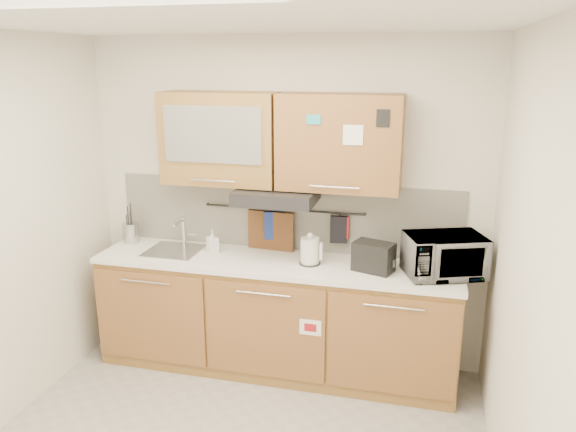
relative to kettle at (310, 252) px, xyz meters
The scene contains 19 objects.
ceiling 1.99m from the kettle, 103.19° to the right, with size 3.20×3.20×0.00m, color white.
wall_back 0.51m from the kettle, 131.17° to the left, with size 3.20×3.20×0.00m, color silver.
wall_right 1.80m from the kettle, 41.81° to the right, with size 3.00×3.00×0.00m, color silver.
base_cabinet 0.67m from the kettle, behind, with size 2.80×0.64×0.88m.
countertop 0.30m from the kettle, behind, with size 2.82×0.62×0.04m, color white.
backsplash 0.45m from the kettle, 132.27° to the left, with size 2.80×0.02×0.56m, color silver.
upper_cabinets 0.87m from the kettle, 153.60° to the left, with size 1.82×0.37×0.70m.
range_hood 0.49m from the kettle, 166.41° to the left, with size 0.60×0.46×0.10m, color black.
sink 1.13m from the kettle, behind, with size 0.42×0.40×0.26m.
utensil_rail 0.45m from the kettle, 136.08° to the left, with size 0.02×0.02×1.30m, color black.
utensil_crock 1.58m from the kettle, behind, with size 0.18×0.18×0.33m.
kettle is the anchor object (origin of this frame).
toaster 0.48m from the kettle, ahead, with size 0.32×0.25×0.22m.
microwave 0.97m from the kettle, ahead, with size 0.54×0.36×0.30m, color #999999.
soap_bottle 0.82m from the kettle, behind, with size 0.08×0.08×0.18m, color #999999.
cutting_board 0.45m from the kettle, 146.29° to the left, with size 0.39×0.03×0.48m, color brown.
oven_mitt 0.45m from the kettle, 145.01° to the left, with size 0.14×0.03×0.23m, color navy.
dark_pouch 0.33m from the kettle, 54.98° to the left, with size 0.14×0.04×0.22m, color black.
pot_holder 0.34m from the kettle, 54.21° to the left, with size 0.14×0.02×0.18m, color red.
Camera 1 is at (1.09, -2.73, 2.41)m, focal length 35.00 mm.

